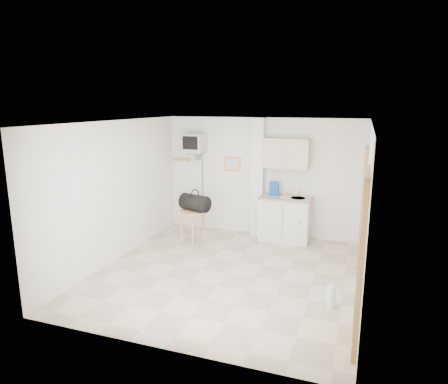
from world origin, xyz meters
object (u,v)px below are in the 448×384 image
(round_table, at_px, (193,217))
(water_bottle, at_px, (331,296))
(duffel_bag, at_px, (195,202))
(crt_television, at_px, (194,144))

(round_table, distance_m, water_bottle, 3.29)
(duffel_bag, relative_size, water_bottle, 1.81)
(crt_television, distance_m, duffel_bag, 1.47)
(crt_television, distance_m, water_bottle, 4.49)
(crt_television, xyz_separation_m, duffel_bag, (0.41, -0.95, -1.05))
(water_bottle, bearing_deg, crt_television, 140.53)
(crt_television, height_order, duffel_bag, crt_television)
(crt_television, relative_size, water_bottle, 5.90)
(crt_television, relative_size, round_table, 3.00)
(duffel_bag, height_order, water_bottle, duffel_bag)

